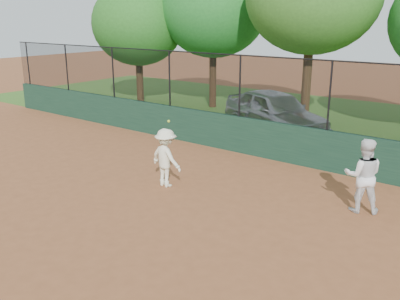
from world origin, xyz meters
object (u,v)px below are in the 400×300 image
Objects in this scene: player_main at (166,158)px; tree_0 at (138,24)px; tree_1 at (213,10)px; parked_car at (275,112)px; player_second at (363,176)px.

player_main is 12.57m from tree_0.
tree_0 is at bearing 138.02° from player_main.
player_main is 0.27× the size of tree_1.
parked_car is 6.77m from player_main.
tree_0 reaches higher than parked_car.
tree_0 is at bearing -158.51° from tree_1.
player_second reaches higher than parked_car.
player_main reaches higher than player_second.
tree_1 is (3.63, 1.43, 0.66)m from tree_0.
player_main is 11.64m from tree_1.
player_main is (0.44, -6.76, -0.06)m from parked_car.
tree_1 reaches higher than player_second.
parked_car is 2.59× the size of player_main.
tree_1 is at bearing 86.47° from parked_car.
player_second is 15.51m from tree_0.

